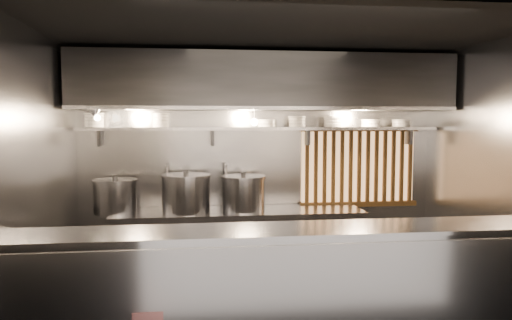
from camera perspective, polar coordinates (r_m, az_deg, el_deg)
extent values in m
plane|color=black|center=(5.25, 2.64, -17.63)|extent=(4.50, 4.50, 0.00)
plane|color=black|center=(4.93, 2.77, 14.09)|extent=(4.50, 4.50, 0.00)
plane|color=gray|center=(6.37, 0.38, -0.68)|extent=(4.50, 0.00, 4.50)
plane|color=gray|center=(5.03, -23.48, -2.49)|extent=(0.00, 3.00, 3.00)
plane|color=gray|center=(5.73, 25.47, -1.73)|extent=(0.00, 3.00, 3.00)
cube|color=#A2A2A7|center=(4.18, 4.98, -15.50)|extent=(4.50, 0.50, 1.10)
cube|color=#939399|center=(3.95, 5.81, -16.77)|extent=(4.50, 0.02, 1.01)
cube|color=#A2A2A7|center=(4.03, 5.03, -7.92)|extent=(4.50, 0.56, 0.03)
cube|color=#A2A2A7|center=(6.14, -1.98, -9.90)|extent=(3.00, 0.70, 0.90)
cube|color=#A2A2A7|center=(6.17, 0.61, 3.61)|extent=(4.40, 0.34, 0.04)
cube|color=#2D2D30|center=(5.97, 0.90, 8.81)|extent=(4.40, 0.80, 0.65)
cube|color=#A2A2A7|center=(5.56, 1.48, 5.97)|extent=(4.40, 0.03, 0.04)
cube|color=#FFB872|center=(6.65, 11.58, -0.73)|extent=(1.50, 0.02, 0.92)
cube|color=brown|center=(6.58, 11.78, 3.49)|extent=(1.56, 0.06, 0.06)
cube|color=brown|center=(6.67, 11.65, -4.96)|extent=(1.56, 0.06, 0.06)
cube|color=brown|center=(6.41, 5.85, -0.85)|extent=(0.04, 0.04, 0.92)
cube|color=brown|center=(6.44, 6.85, -0.84)|extent=(0.04, 0.04, 0.92)
cube|color=brown|center=(6.47, 7.85, -0.82)|extent=(0.04, 0.04, 0.92)
cube|color=brown|center=(6.50, 8.83, -0.81)|extent=(0.04, 0.04, 0.92)
cube|color=brown|center=(6.53, 9.80, -0.80)|extent=(0.04, 0.04, 0.92)
cube|color=brown|center=(6.57, 10.76, -0.78)|extent=(0.04, 0.04, 0.92)
cube|color=brown|center=(6.61, 11.71, -0.77)|extent=(0.04, 0.04, 0.92)
cube|color=brown|center=(6.64, 12.66, -0.75)|extent=(0.04, 0.04, 0.92)
cube|color=brown|center=(6.68, 13.59, -0.74)|extent=(0.04, 0.04, 0.92)
cube|color=brown|center=(6.73, 14.51, -0.72)|extent=(0.04, 0.04, 0.92)
cube|color=brown|center=(6.77, 15.41, -0.71)|extent=(0.04, 0.04, 0.92)
cube|color=brown|center=(6.81, 16.31, -0.70)|extent=(0.04, 0.04, 0.92)
cube|color=brown|center=(6.86, 17.19, -0.68)|extent=(0.04, 0.04, 0.92)
cylinder|color=silver|center=(6.30, -10.00, -2.74)|extent=(0.03, 0.03, 0.48)
sphere|color=silver|center=(6.27, -10.03, -0.56)|extent=(0.04, 0.04, 0.04)
cylinder|color=silver|center=(6.14, -10.09, -0.67)|extent=(0.03, 0.26, 0.03)
sphere|color=silver|center=(6.01, -10.15, -0.78)|extent=(0.04, 0.04, 0.04)
cylinder|color=silver|center=(6.02, -10.14, -1.45)|extent=(0.03, 0.03, 0.14)
cylinder|color=silver|center=(6.30, -3.62, -2.67)|extent=(0.03, 0.03, 0.48)
sphere|color=silver|center=(6.28, -3.63, -0.50)|extent=(0.04, 0.04, 0.04)
cylinder|color=silver|center=(6.15, -3.56, -0.61)|extent=(0.03, 0.26, 0.03)
sphere|color=silver|center=(6.02, -3.48, -0.72)|extent=(0.04, 0.04, 0.04)
cylinder|color=silver|center=(6.03, -3.47, -1.38)|extent=(0.03, 0.03, 0.14)
cone|color=#A2A2A7|center=(5.74, -17.94, 5.21)|extent=(0.25, 0.27, 0.20)
sphere|color=#FFE0B2|center=(5.71, -17.67, 4.62)|extent=(0.07, 0.07, 0.07)
cylinder|color=#2D2D30|center=(5.84, -17.78, 5.98)|extent=(0.02, 0.22, 0.02)
cylinder|color=#2D2D30|center=(6.04, -0.18, 5.10)|extent=(0.01, 0.01, 0.12)
sphere|color=#FFE0B2|center=(6.04, -0.18, 4.35)|extent=(0.09, 0.09, 0.09)
cylinder|color=#A2A2A7|center=(6.08, -15.79, -4.12)|extent=(0.50, 0.50, 0.37)
cylinder|color=#A2A2A7|center=(6.05, -15.84, -2.26)|extent=(0.53, 0.53, 0.03)
cylinder|color=#2D2D30|center=(6.05, -15.84, -1.93)|extent=(0.06, 0.06, 0.04)
cylinder|color=#A2A2A7|center=(5.94, -7.99, -3.94)|extent=(0.65, 0.65, 0.42)
cylinder|color=#A2A2A7|center=(5.91, -8.02, -1.79)|extent=(0.68, 0.68, 0.03)
cylinder|color=#2D2D30|center=(5.91, -8.02, -1.45)|extent=(0.06, 0.06, 0.04)
cylinder|color=#A2A2A7|center=(5.98, -1.45, -3.97)|extent=(0.64, 0.64, 0.39)
cylinder|color=#A2A2A7|center=(5.96, -1.45, -1.97)|extent=(0.68, 0.68, 0.03)
cylinder|color=#2D2D30|center=(5.95, -1.45, -1.63)|extent=(0.06, 0.06, 0.04)
cylinder|color=silver|center=(6.22, -17.99, 3.76)|extent=(0.22, 0.22, 0.03)
cylinder|color=silver|center=(6.22, -18.00, 4.11)|extent=(0.22, 0.22, 0.03)
cylinder|color=silver|center=(6.22, -18.01, 4.46)|extent=(0.22, 0.22, 0.03)
cylinder|color=silver|center=(6.22, -18.02, 4.81)|extent=(0.22, 0.22, 0.03)
cylinder|color=silver|center=(6.22, -18.03, 5.07)|extent=(0.24, 0.24, 0.01)
cylinder|color=silver|center=(6.12, -10.84, 3.89)|extent=(0.19, 0.19, 0.03)
cylinder|color=silver|center=(6.12, -10.84, 4.25)|extent=(0.19, 0.19, 0.03)
cylinder|color=silver|center=(6.12, -10.85, 4.60)|extent=(0.19, 0.19, 0.03)
cylinder|color=silver|center=(6.12, -10.85, 4.96)|extent=(0.19, 0.19, 0.03)
cylinder|color=silver|center=(6.12, -10.86, 5.22)|extent=(0.21, 0.21, 0.01)
cylinder|color=silver|center=(6.18, 1.27, 3.98)|extent=(0.23, 0.23, 0.03)
cylinder|color=silver|center=(6.18, 1.27, 4.33)|extent=(0.23, 0.23, 0.03)
cylinder|color=silver|center=(6.18, 1.27, 4.59)|extent=(0.24, 0.24, 0.01)
cylinder|color=silver|center=(6.24, 4.70, 3.97)|extent=(0.21, 0.21, 0.03)
cylinder|color=silver|center=(6.24, 4.70, 4.32)|extent=(0.21, 0.21, 0.03)
cylinder|color=silver|center=(6.24, 4.71, 4.67)|extent=(0.21, 0.21, 0.03)
cylinder|color=silver|center=(6.24, 4.71, 4.93)|extent=(0.22, 0.22, 0.01)
cylinder|color=silver|center=(6.35, 8.74, 3.94)|extent=(0.22, 0.22, 0.03)
cylinder|color=silver|center=(6.35, 8.75, 4.29)|extent=(0.22, 0.22, 0.03)
cylinder|color=silver|center=(6.35, 8.75, 4.63)|extent=(0.22, 0.22, 0.03)
cylinder|color=silver|center=(6.35, 8.75, 4.88)|extent=(0.24, 0.24, 0.01)
cylinder|color=silver|center=(6.51, 12.92, 3.90)|extent=(0.22, 0.22, 0.03)
cylinder|color=silver|center=(6.51, 12.92, 4.23)|extent=(0.22, 0.22, 0.03)
cylinder|color=silver|center=(6.51, 12.93, 4.48)|extent=(0.24, 0.24, 0.01)
cylinder|color=silver|center=(6.66, 16.26, 3.84)|extent=(0.23, 0.23, 0.03)
cylinder|color=silver|center=(6.66, 16.26, 4.17)|extent=(0.23, 0.23, 0.03)
cylinder|color=silver|center=(6.66, 16.27, 4.41)|extent=(0.24, 0.24, 0.01)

